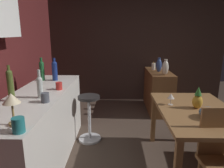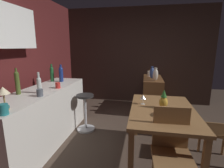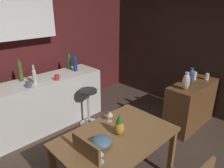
{
  "view_description": "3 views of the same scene",
  "coord_description": "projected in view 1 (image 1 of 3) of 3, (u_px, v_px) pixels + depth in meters",
  "views": [
    {
      "loc": [
        -2.27,
        0.54,
        1.58
      ],
      "look_at": [
        0.82,
        0.61,
        0.81
      ],
      "focal_mm": 33.06,
      "sensor_mm": 36.0,
      "label": 1
    },
    {
      "loc": [
        -2.3,
        -0.11,
        1.55
      ],
      "look_at": [
        0.76,
        0.46,
        0.88
      ],
      "focal_mm": 27.34,
      "sensor_mm": 36.0,
      "label": 2
    },
    {
      "loc": [
        -1.43,
        -1.73,
        2.11
      ],
      "look_at": [
        0.71,
        0.47,
        0.9
      ],
      "focal_mm": 33.18,
      "sensor_mm": 36.0,
      "label": 3
    }
  ],
  "objects": [
    {
      "name": "ground_plane",
      "position": [
        159.0,
        163.0,
        2.57
      ],
      "size": [
        9.0,
        9.0,
        0.0
      ],
      "primitive_type": "plane",
      "color": "#47382D"
    },
    {
      "name": "wall_side_right",
      "position": [
        127.0,
        45.0,
        4.73
      ],
      "size": [
        0.1,
        4.4,
        2.6
      ],
      "primitive_type": "cube",
      "color": "#33231E",
      "rests_on": "ground_plane"
    },
    {
      "name": "dining_table",
      "position": [
        196.0,
        117.0,
        2.35
      ],
      "size": [
        1.31,
        0.84,
        0.74
      ],
      "color": "olive",
      "rests_on": "ground_plane"
    },
    {
      "name": "kitchen_counter",
      "position": [
        40.0,
        129.0,
        2.49
      ],
      "size": [
        2.1,
        0.6,
        0.9
      ],
      "primitive_type": "cube",
      "color": "silver",
      "rests_on": "ground_plane"
    },
    {
      "name": "sideboard_cabinet",
      "position": [
        158.0,
        91.0,
        4.29
      ],
      "size": [
        1.1,
        0.44,
        0.82
      ],
      "primitive_type": "cube",
      "color": "brown",
      "rests_on": "ground_plane"
    },
    {
      "name": "chair_near_window",
      "position": [
        223.0,
        157.0,
        1.85
      ],
      "size": [
        0.42,
        0.42,
        0.93
      ],
      "color": "olive",
      "rests_on": "ground_plane"
    },
    {
      "name": "bar_stool",
      "position": [
        89.0,
        117.0,
        3.05
      ],
      "size": [
        0.34,
        0.34,
        0.69
      ],
      "color": "#262323",
      "rests_on": "ground_plane"
    },
    {
      "name": "wine_glass_right",
      "position": [
        171.0,
        96.0,
        2.46
      ],
      "size": [
        0.08,
        0.08,
        0.14
      ],
      "color": "silver",
      "rests_on": "dining_table"
    },
    {
      "name": "pineapple_centerpiece",
      "position": [
        198.0,
        99.0,
        2.34
      ],
      "size": [
        0.11,
        0.11,
        0.26
      ],
      "color": "gold",
      "rests_on": "dining_table"
    },
    {
      "name": "fruit_bowl",
      "position": [
        210.0,
        113.0,
        2.08
      ],
      "size": [
        0.21,
        0.21,
        0.11
      ],
      "primitive_type": "ellipsoid",
      "color": "slate",
      "rests_on": "dining_table"
    },
    {
      "name": "wine_bottle_cobalt",
      "position": [
        55.0,
        70.0,
        3.01
      ],
      "size": [
        0.08,
        0.08,
        0.33
      ],
      "color": "navy",
      "rests_on": "kitchen_counter"
    },
    {
      "name": "wine_bottle_clear",
      "position": [
        40.0,
        86.0,
        2.2
      ],
      "size": [
        0.06,
        0.06,
        0.31
      ],
      "color": "silver",
      "rests_on": "kitchen_counter"
    },
    {
      "name": "wine_bottle_green",
      "position": [
        42.0,
        70.0,
        3.0
      ],
      "size": [
        0.07,
        0.07,
        0.34
      ],
      "color": "#1E592D",
      "rests_on": "kitchen_counter"
    },
    {
      "name": "wine_bottle_olive",
      "position": [
        10.0,
        84.0,
        2.09
      ],
      "size": [
        0.06,
        0.06,
        0.37
      ],
      "color": "#475623",
      "rests_on": "kitchen_counter"
    },
    {
      "name": "cup_red",
      "position": [
        59.0,
        86.0,
        2.54
      ],
      "size": [
        0.11,
        0.08,
        0.09
      ],
      "color": "red",
      "rests_on": "kitchen_counter"
    },
    {
      "name": "cup_teal",
      "position": [
        19.0,
        125.0,
        1.44
      ],
      "size": [
        0.12,
        0.09,
        0.11
      ],
      "color": "teal",
      "rests_on": "kitchen_counter"
    },
    {
      "name": "cup_slate",
      "position": [
        45.0,
        98.0,
        2.07
      ],
      "size": [
        0.12,
        0.08,
        0.1
      ],
      "color": "#515660",
      "rests_on": "kitchen_counter"
    },
    {
      "name": "counter_lamp",
      "position": [
        12.0,
        101.0,
        1.53
      ],
      "size": [
        0.13,
        0.13,
        0.25
      ],
      "color": "#A58447",
      "rests_on": "kitchen_counter"
    },
    {
      "name": "pillar_candle_tall",
      "position": [
        160.0,
        66.0,
        4.49
      ],
      "size": [
        0.07,
        0.07,
        0.14
      ],
      "color": "white",
      "rests_on": "sideboard_cabinet"
    },
    {
      "name": "pillar_candle_short",
      "position": [
        153.0,
        66.0,
        4.35
      ],
      "size": [
        0.08,
        0.08,
        0.17
      ],
      "color": "white",
      "rests_on": "sideboard_cabinet"
    },
    {
      "name": "vase_ceramic_ivory",
      "position": [
        165.0,
        68.0,
        3.8
      ],
      "size": [
        0.12,
        0.12,
        0.29
      ],
      "color": "beige",
      "rests_on": "sideboard_cabinet"
    },
    {
      "name": "vase_ceramic_blue",
      "position": [
        159.0,
        65.0,
        4.08
      ],
      "size": [
        0.11,
        0.11,
        0.28
      ],
      "color": "#334C8C",
      "rests_on": "sideboard_cabinet"
    }
  ]
}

